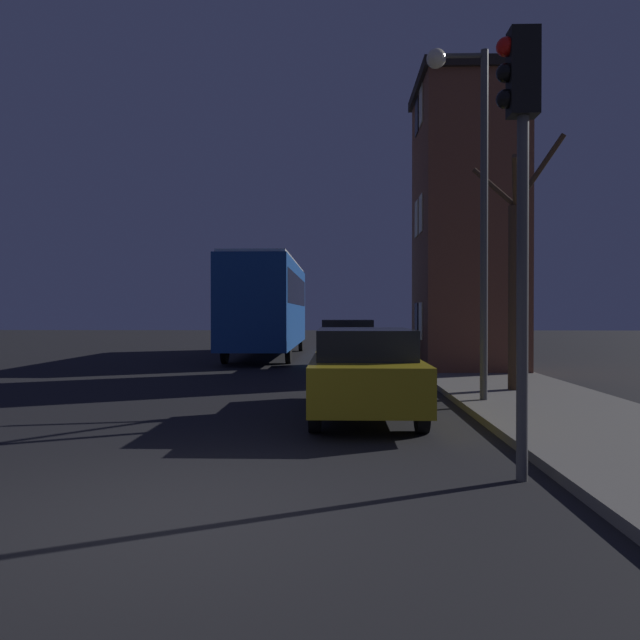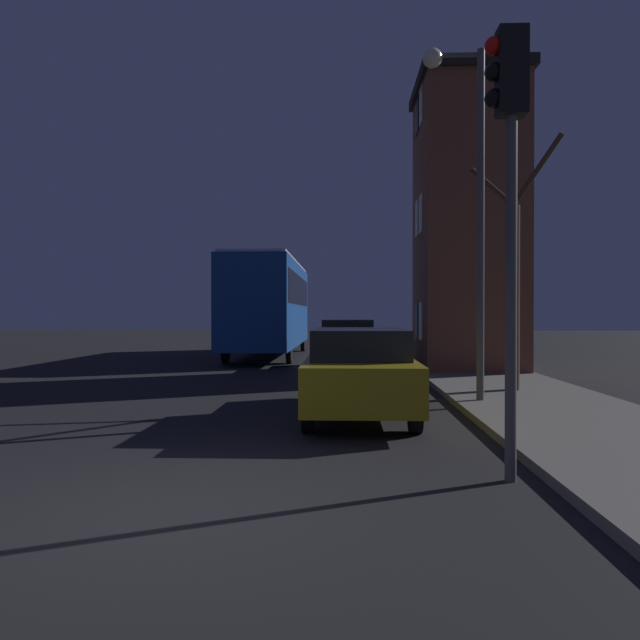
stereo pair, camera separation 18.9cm
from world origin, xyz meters
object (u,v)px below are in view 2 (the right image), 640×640
bare_tree (513,282)px  traffic_light (509,159)px  car_mid_lane (347,344)px  streetlamp (467,174)px  bus (270,301)px  car_near_lane (359,370)px

bare_tree → traffic_light: bearing=-105.5°
bare_tree → car_mid_lane: size_ratio=1.38×
streetlamp → bus: (-5.32, 13.51, -2.07)m
streetlamp → car_mid_lane: size_ratio=1.70×
traffic_light → bus: size_ratio=0.42×
car_near_lane → car_mid_lane: (-0.15, 8.92, 0.02)m
streetlamp → car_near_lane: (-2.04, -1.18, -3.56)m
bare_tree → car_near_lane: 4.61m
traffic_light → bare_tree: size_ratio=0.88×
bare_tree → bus: bare_tree is taller
streetlamp → bare_tree: bearing=50.6°
bus → bare_tree: bearing=-61.0°
bus → streetlamp: bearing=-68.5°
streetlamp → car_mid_lane: 8.79m
traffic_light → car_near_lane: bearing=109.6°
traffic_light → bus: 19.36m
streetlamp → traffic_light: streetlamp is taller
bus → car_near_lane: 15.12m
streetlamp → bus: size_ratio=0.59×
car_near_lane → car_mid_lane: bearing=91.0°
streetlamp → car_near_lane: size_ratio=1.39×
streetlamp → car_near_lane: streetlamp is taller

